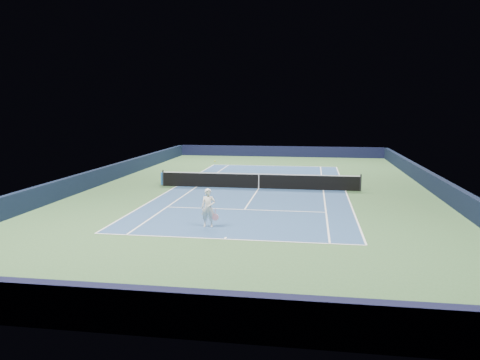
# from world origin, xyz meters

# --- Properties ---
(ground) EXTENTS (40.00, 40.00, 0.00)m
(ground) POSITION_xyz_m (0.00, 0.00, 0.00)
(ground) COLOR #33562F
(ground) RESTS_ON ground
(wall_far) EXTENTS (22.00, 0.35, 1.10)m
(wall_far) POSITION_xyz_m (0.00, 19.82, 0.55)
(wall_far) COLOR black
(wall_far) RESTS_ON ground
(wall_near) EXTENTS (22.00, 0.35, 1.10)m
(wall_near) POSITION_xyz_m (0.00, -19.82, 0.55)
(wall_near) COLOR black
(wall_near) RESTS_ON ground
(wall_right) EXTENTS (0.35, 40.00, 1.10)m
(wall_right) POSITION_xyz_m (10.82, 0.00, 0.55)
(wall_right) COLOR black
(wall_right) RESTS_ON ground
(wall_left) EXTENTS (0.35, 40.00, 1.10)m
(wall_left) POSITION_xyz_m (-10.82, 0.00, 0.55)
(wall_left) COLOR black
(wall_left) RESTS_ON ground
(court_surface) EXTENTS (10.97, 23.77, 0.01)m
(court_surface) POSITION_xyz_m (0.00, 0.00, 0.00)
(court_surface) COLOR navy
(court_surface) RESTS_ON ground
(baseline_far) EXTENTS (10.97, 0.08, 0.00)m
(baseline_far) POSITION_xyz_m (0.00, 11.88, 0.01)
(baseline_far) COLOR white
(baseline_far) RESTS_ON ground
(baseline_near) EXTENTS (10.97, 0.08, 0.00)m
(baseline_near) POSITION_xyz_m (0.00, -11.88, 0.01)
(baseline_near) COLOR white
(baseline_near) RESTS_ON ground
(sideline_doubles_right) EXTENTS (0.08, 23.77, 0.00)m
(sideline_doubles_right) POSITION_xyz_m (5.49, 0.00, 0.01)
(sideline_doubles_right) COLOR white
(sideline_doubles_right) RESTS_ON ground
(sideline_doubles_left) EXTENTS (0.08, 23.77, 0.00)m
(sideline_doubles_left) POSITION_xyz_m (-5.49, 0.00, 0.01)
(sideline_doubles_left) COLOR white
(sideline_doubles_left) RESTS_ON ground
(sideline_singles_right) EXTENTS (0.08, 23.77, 0.00)m
(sideline_singles_right) POSITION_xyz_m (4.12, 0.00, 0.01)
(sideline_singles_right) COLOR white
(sideline_singles_right) RESTS_ON ground
(sideline_singles_left) EXTENTS (0.08, 23.77, 0.00)m
(sideline_singles_left) POSITION_xyz_m (-4.12, 0.00, 0.01)
(sideline_singles_left) COLOR white
(sideline_singles_left) RESTS_ON ground
(service_line_far) EXTENTS (8.23, 0.08, 0.00)m
(service_line_far) POSITION_xyz_m (0.00, 6.40, 0.01)
(service_line_far) COLOR white
(service_line_far) RESTS_ON ground
(service_line_near) EXTENTS (8.23, 0.08, 0.00)m
(service_line_near) POSITION_xyz_m (0.00, -6.40, 0.01)
(service_line_near) COLOR white
(service_line_near) RESTS_ON ground
(center_service_line) EXTENTS (0.08, 12.80, 0.00)m
(center_service_line) POSITION_xyz_m (0.00, 0.00, 0.01)
(center_service_line) COLOR white
(center_service_line) RESTS_ON ground
(center_mark_far) EXTENTS (0.08, 0.30, 0.00)m
(center_mark_far) POSITION_xyz_m (0.00, 11.73, 0.01)
(center_mark_far) COLOR white
(center_mark_far) RESTS_ON ground
(center_mark_near) EXTENTS (0.08, 0.30, 0.00)m
(center_mark_near) POSITION_xyz_m (0.00, -11.73, 0.01)
(center_mark_near) COLOR white
(center_mark_near) RESTS_ON ground
(tennis_net) EXTENTS (12.90, 0.10, 1.07)m
(tennis_net) POSITION_xyz_m (0.00, 0.00, 0.50)
(tennis_net) COLOR black
(tennis_net) RESTS_ON ground
(sponsor_cube) EXTENTS (0.62, 0.55, 0.85)m
(sponsor_cube) POSITION_xyz_m (-6.40, 0.57, 0.42)
(sponsor_cube) COLOR blue
(sponsor_cube) RESTS_ON ground
(tennis_player) EXTENTS (0.79, 1.26, 2.81)m
(tennis_player) POSITION_xyz_m (-1.06, -10.06, 0.85)
(tennis_player) COLOR white
(tennis_player) RESTS_ON ground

